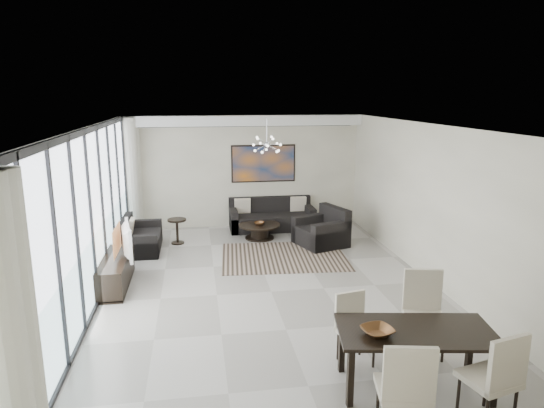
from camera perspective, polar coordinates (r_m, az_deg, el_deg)
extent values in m
cube|color=#A8A39B|center=(8.72, -0.10, -10.21)|extent=(6.00, 9.00, 0.02)
cube|color=white|center=(8.04, -0.11, 9.03)|extent=(6.00, 9.00, 0.02)
cube|color=silver|center=(12.63, -3.27, 3.84)|extent=(6.00, 0.02, 2.90)
cube|color=silver|center=(4.16, 9.92, -15.77)|extent=(6.00, 0.02, 2.90)
cube|color=silver|center=(9.20, 18.62, -0.23)|extent=(0.02, 9.00, 2.90)
cube|color=silver|center=(8.35, -20.75, -1.69)|extent=(0.01, 8.95, 2.85)
cube|color=black|center=(8.13, -21.26, 7.92)|extent=(0.04, 8.95, 0.10)
cube|color=black|center=(8.79, -19.75, -10.68)|extent=(0.04, 8.95, 0.06)
cube|color=black|center=(5.57, -26.43, -9.34)|extent=(0.04, 0.05, 2.88)
cube|color=black|center=(6.47, -23.87, -6.07)|extent=(0.04, 0.05, 2.88)
cube|color=black|center=(7.40, -21.96, -3.60)|extent=(0.04, 0.05, 2.88)
cube|color=black|center=(8.34, -20.48, -1.68)|extent=(0.04, 0.05, 2.88)
cube|color=black|center=(9.30, -19.31, -0.15)|extent=(0.04, 0.05, 2.88)
cube|color=black|center=(10.26, -18.36, 1.09)|extent=(0.04, 0.05, 2.88)
cube|color=black|center=(11.23, -17.57, 2.12)|extent=(0.04, 0.05, 2.88)
cube|color=black|center=(12.21, -16.91, 2.98)|extent=(0.04, 0.05, 2.88)
cylinder|color=beige|center=(4.54, -29.02, -14.71)|extent=(0.36, 0.36, 2.85)
cylinder|color=beige|center=(12.34, -16.17, 3.13)|extent=(0.36, 0.36, 2.85)
cube|color=white|center=(12.31, -3.26, 9.78)|extent=(5.98, 0.40, 0.26)
cube|color=#C1651A|center=(12.64, -1.01, 4.78)|extent=(1.68, 0.04, 0.98)
cylinder|color=silver|center=(10.57, -0.61, 8.51)|extent=(0.02, 0.02, 0.55)
sphere|color=silver|center=(10.60, -0.60, 7.02)|extent=(0.12, 0.12, 0.12)
cube|color=black|center=(10.48, 1.40, -6.20)|extent=(2.78, 2.21, 0.01)
cylinder|color=black|center=(11.70, -1.48, -2.50)|extent=(1.00, 1.00, 0.04)
cylinder|color=black|center=(11.74, -1.48, -3.32)|extent=(0.44, 0.44, 0.31)
cylinder|color=black|center=(11.78, -1.47, -3.98)|extent=(0.70, 0.70, 0.03)
imported|color=brown|center=(11.61, -1.50, -2.31)|extent=(0.30, 0.30, 0.08)
cube|color=black|center=(12.52, -0.01, -2.09)|extent=(2.16, 0.88, 0.39)
cube|color=black|center=(12.76, -0.26, 0.01)|extent=(2.16, 0.18, 0.39)
cube|color=black|center=(12.39, -4.55, -1.88)|extent=(0.18, 0.88, 0.57)
cube|color=black|center=(12.69, 4.42, -1.52)|extent=(0.18, 0.88, 0.57)
cube|color=black|center=(11.25, -15.08, -4.36)|extent=(0.82, 1.46, 0.36)
cube|color=black|center=(11.19, -16.86, -2.62)|extent=(0.16, 1.46, 0.36)
cube|color=black|center=(10.61, -15.45, -4.96)|extent=(0.82, 0.16, 0.53)
cube|color=black|center=(11.85, -14.79, -3.07)|extent=(0.82, 0.16, 0.53)
cube|color=black|center=(11.27, 5.73, -3.76)|extent=(1.27, 1.30, 0.43)
cube|color=black|center=(11.37, 7.41, -1.38)|extent=(0.53, 1.04, 0.43)
cube|color=black|center=(11.57, 4.58, -2.78)|extent=(0.99, 0.51, 0.63)
cube|color=black|center=(10.91, 6.98, -3.81)|extent=(0.99, 0.51, 0.63)
cylinder|color=black|center=(11.44, -11.14, -1.85)|extent=(0.43, 0.43, 0.04)
cylinder|color=black|center=(11.52, -11.08, -3.25)|extent=(0.06, 0.06, 0.54)
cylinder|color=black|center=(11.59, -11.02, -4.50)|extent=(0.30, 0.30, 0.03)
cube|color=black|center=(9.34, -17.96, -7.59)|extent=(0.48, 1.69, 0.53)
imported|color=gray|center=(9.21, -17.16, -4.11)|extent=(0.33, 1.06, 0.60)
cube|color=black|center=(6.05, 16.57, -14.18)|extent=(1.92, 1.18, 0.04)
cube|color=black|center=(5.77, 9.21, -19.49)|extent=(0.07, 0.07, 0.71)
cube|color=black|center=(6.37, 8.21, -16.14)|extent=(0.07, 0.07, 0.71)
cube|color=black|center=(6.21, 24.75, -18.08)|extent=(0.07, 0.07, 0.71)
cube|color=black|center=(6.77, 22.27, -15.17)|extent=(0.07, 0.07, 0.71)
cube|color=beige|center=(5.40, 15.10, -20.35)|extent=(0.60, 0.60, 0.07)
cube|color=beige|center=(5.06, 15.88, -18.97)|extent=(0.51, 0.15, 0.62)
cylinder|color=black|center=(5.67, 12.35, -21.69)|extent=(0.04, 0.04, 0.48)
cube|color=beige|center=(5.87, 24.11, -18.29)|extent=(0.60, 0.60, 0.07)
cube|color=beige|center=(5.61, 26.05, -16.69)|extent=(0.50, 0.17, 0.61)
cylinder|color=black|center=(6.00, 21.06, -20.27)|extent=(0.04, 0.04, 0.47)
cylinder|color=black|center=(6.03, 26.66, -20.63)|extent=(0.04, 0.04, 0.47)
cube|color=beige|center=(6.53, 9.89, -14.76)|extent=(0.50, 0.50, 0.06)
cube|color=beige|center=(6.56, 9.13, -12.24)|extent=(0.42, 0.13, 0.52)
cylinder|color=black|center=(6.59, 11.87, -16.79)|extent=(0.04, 0.04, 0.40)
cylinder|color=black|center=(6.68, 7.78, -16.17)|extent=(0.04, 0.04, 0.40)
cube|color=beige|center=(6.92, 17.56, -12.68)|extent=(0.61, 0.61, 0.07)
cube|color=beige|center=(7.00, 17.28, -9.75)|extent=(0.51, 0.17, 0.63)
cylinder|color=black|center=(6.92, 19.48, -15.37)|extent=(0.04, 0.04, 0.48)
cylinder|color=black|center=(7.17, 15.40, -14.04)|extent=(0.04, 0.04, 0.48)
imported|color=brown|center=(5.80, 12.30, -14.44)|extent=(0.43, 0.43, 0.09)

